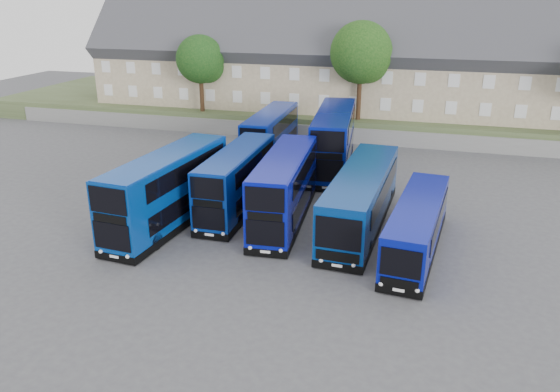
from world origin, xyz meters
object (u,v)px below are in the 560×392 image
at_px(dd_front_mid, 237,182).
at_px(coach_east_a, 361,199).
at_px(dd_front_left, 168,192).
at_px(tree_mid, 363,55).
at_px(tree_west, 202,61).

bearing_deg(dd_front_mid, coach_east_a, -3.40).
relative_size(dd_front_left, dd_front_mid, 1.12).
xyz_separation_m(dd_front_left, tree_mid, (8.21, 24.10, 5.89)).
xyz_separation_m(dd_front_left, coach_east_a, (11.32, 3.10, -0.45)).
height_order(dd_front_left, dd_front_mid, dd_front_left).
height_order(dd_front_mid, tree_mid, tree_mid).
distance_m(coach_east_a, tree_west, 28.53).
bearing_deg(tree_mid, dd_front_mid, -103.65).
xyz_separation_m(coach_east_a, tree_west, (-19.11, 20.50, 5.33)).
bearing_deg(dd_front_left, tree_west, 113.23).
bearing_deg(coach_east_a, tree_mid, 100.91).
distance_m(coach_east_a, tree_mid, 22.16).
relative_size(coach_east_a, tree_west, 1.69).
relative_size(coach_east_a, tree_mid, 1.41).
bearing_deg(dd_front_mid, dd_front_left, -133.65).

